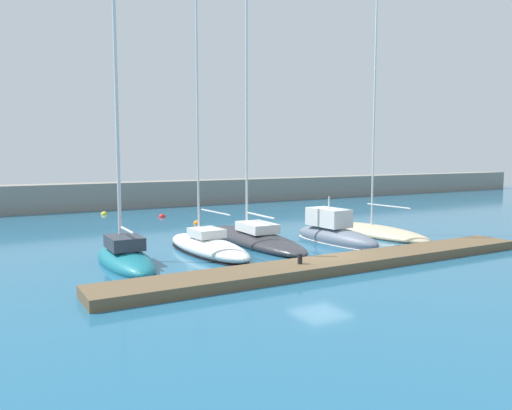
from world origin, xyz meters
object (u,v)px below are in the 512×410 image
sailboat_teal_nearest (125,256)px  motorboat_slate_fourth (334,233)px  sailboat_charcoal_third (255,237)px  mooring_buoy_yellow (104,215)px  dock_bollard (300,259)px  mooring_buoy_orange (197,224)px  mooring_buoy_red (162,217)px  sailboat_white_second (208,246)px  sailboat_sand_fifth (375,232)px

sailboat_teal_nearest → motorboat_slate_fourth: bearing=-90.5°
motorboat_slate_fourth → sailboat_charcoal_third: bearing=61.6°
mooring_buoy_yellow → dock_bollard: bearing=-84.6°
mooring_buoy_orange → dock_bollard: 16.45m
mooring_buoy_red → dock_bollard: (-1.22, -21.21, 0.65)m
dock_bollard → mooring_buoy_yellow: bearing=95.4°
motorboat_slate_fourth → dock_bollard: motorboat_slate_fourth is taller
sailboat_teal_nearest → mooring_buoy_yellow: sailboat_teal_nearest is taller
mooring_buoy_orange → dock_bollard: (-2.16, -16.29, 0.65)m
sailboat_white_second → mooring_buoy_orange: size_ratio=25.18×
sailboat_teal_nearest → sailboat_charcoal_third: size_ratio=0.66×
sailboat_charcoal_third → motorboat_slate_fourth: size_ratio=3.15×
mooring_buoy_orange → motorboat_slate_fourth: bearing=-70.4°
mooring_buoy_yellow → dock_bollard: (2.41, -25.41, 0.65)m
mooring_buoy_orange → mooring_buoy_red: (-0.94, 4.92, 0.00)m
motorboat_slate_fourth → sailboat_sand_fifth: size_ratio=0.41×
sailboat_white_second → motorboat_slate_fourth: sailboat_white_second is taller
sailboat_sand_fifth → sailboat_white_second: bearing=87.6°
sailboat_sand_fifth → dock_bollard: bearing=118.5°
motorboat_slate_fourth → sailboat_sand_fifth: sailboat_sand_fifth is taller
mooring_buoy_yellow → sailboat_charcoal_third: bearing=-76.6°
sailboat_white_second → mooring_buoy_orange: bearing=-23.1°
mooring_buoy_orange → dock_bollard: bearing=-97.6°
sailboat_charcoal_third → mooring_buoy_red: sailboat_charcoal_third is taller
sailboat_white_second → sailboat_charcoal_third: size_ratio=0.66×
sailboat_sand_fifth → mooring_buoy_yellow: (-12.46, 19.23, -0.19)m
motorboat_slate_fourth → mooring_buoy_red: 16.64m
sailboat_teal_nearest → mooring_buoy_orange: 13.45m
sailboat_charcoal_third → dock_bollard: sailboat_charcoal_third is taller
sailboat_white_second → mooring_buoy_red: size_ratio=24.49×
sailboat_charcoal_third → mooring_buoy_orange: 9.02m
mooring_buoy_yellow → mooring_buoy_orange: mooring_buoy_orange is taller
mooring_buoy_yellow → mooring_buoy_orange: size_ratio=0.99×
sailboat_white_second → motorboat_slate_fourth: (7.65, -0.73, 0.15)m
mooring_buoy_yellow → dock_bollard: size_ratio=1.23×
sailboat_charcoal_third → sailboat_sand_fifth: bearing=-96.2°
sailboat_charcoal_third → mooring_buoy_red: 13.96m
sailboat_sand_fifth → mooring_buoy_orange: bearing=34.9°
sailboat_charcoal_third → mooring_buoy_yellow: 18.65m
mooring_buoy_red → sailboat_teal_nearest: bearing=-114.7°
sailboat_teal_nearest → dock_bollard: (5.96, -5.57, 0.29)m
motorboat_slate_fourth → mooring_buoy_yellow: size_ratio=12.25×
sailboat_teal_nearest → sailboat_white_second: (4.38, 0.46, 0.01)m
sailboat_teal_nearest → mooring_buoy_yellow: 20.16m
sailboat_charcoal_third → dock_bollard: 7.53m
sailboat_teal_nearest → sailboat_charcoal_third: bearing=-77.0°
sailboat_white_second → sailboat_sand_fifth: 11.62m
sailboat_white_second → motorboat_slate_fourth: size_ratio=2.08×
mooring_buoy_red → mooring_buoy_orange: bearing=-79.2°
sailboat_sand_fifth → mooring_buoy_orange: (-7.88, 10.11, -0.19)m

